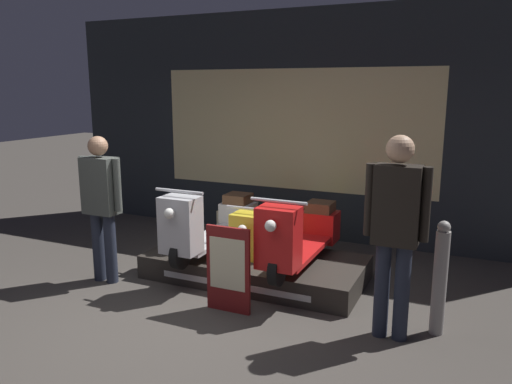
# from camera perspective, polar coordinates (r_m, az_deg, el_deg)

# --- Properties ---
(ground_plane) EXTENTS (30.00, 30.00, 0.00)m
(ground_plane) POSITION_cam_1_polar(r_m,az_deg,el_deg) (4.77, -9.84, -14.98)
(ground_plane) COLOR #423D38
(shop_wall_back) EXTENTS (7.33, 0.09, 3.20)m
(shop_wall_back) POSITION_cam_1_polar(r_m,az_deg,el_deg) (7.17, 4.36, 7.50)
(shop_wall_back) COLOR #23282D
(shop_wall_back) RESTS_ON ground_plane
(display_platform) EXTENTS (2.44, 1.15, 0.27)m
(display_platform) POSITION_cam_1_polar(r_m,az_deg,el_deg) (5.76, -0.07, -8.53)
(display_platform) COLOR #2D2823
(display_platform) RESTS_ON ground_plane
(scooter_display_left) EXTENTS (0.56, 1.79, 0.85)m
(scooter_display_left) POSITION_cam_1_polar(r_m,az_deg,el_deg) (5.83, -5.15, -3.57)
(scooter_display_left) COLOR black
(scooter_display_left) RESTS_ON display_platform
(scooter_display_right) EXTENTS (0.56, 1.79, 0.85)m
(scooter_display_right) POSITION_cam_1_polar(r_m,az_deg,el_deg) (5.39, 5.11, -4.86)
(scooter_display_right) COLOR black
(scooter_display_right) RESTS_ON display_platform
(scooter_backrow_0) EXTENTS (0.56, 1.79, 0.85)m
(scooter_backrow_0) POSITION_cam_1_polar(r_m,az_deg,el_deg) (6.57, -5.27, -4.20)
(scooter_backrow_0) COLOR black
(scooter_backrow_0) RESTS_ON ground_plane
(scooter_backrow_1) EXTENTS (0.56, 1.79, 0.85)m
(scooter_backrow_1) POSITION_cam_1_polar(r_m,az_deg,el_deg) (6.20, 1.85, -5.14)
(scooter_backrow_1) COLOR black
(scooter_backrow_1) RESTS_ON ground_plane
(person_left_browsing) EXTENTS (0.55, 0.22, 1.63)m
(person_left_browsing) POSITION_cam_1_polar(r_m,az_deg,el_deg) (5.70, -17.27, -0.78)
(person_left_browsing) COLOR #232838
(person_left_browsing) RESTS_ON ground_plane
(person_right_browsing) EXTENTS (0.54, 0.23, 1.77)m
(person_right_browsing) POSITION_cam_1_polar(r_m,az_deg,el_deg) (4.33, 15.68, -3.49)
(person_right_browsing) COLOR #232838
(person_right_browsing) RESTS_ON ground_plane
(price_sign_board) EXTENTS (0.46, 0.04, 0.85)m
(price_sign_board) POSITION_cam_1_polar(r_m,az_deg,el_deg) (4.85, -3.20, -8.81)
(price_sign_board) COLOR maroon
(price_sign_board) RESTS_ON ground_plane
(street_bollard) EXTENTS (0.12, 0.12, 1.03)m
(street_bollard) POSITION_cam_1_polar(r_m,az_deg,el_deg) (4.68, 20.28, -9.25)
(street_bollard) COLOR gray
(street_bollard) RESTS_ON ground_plane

